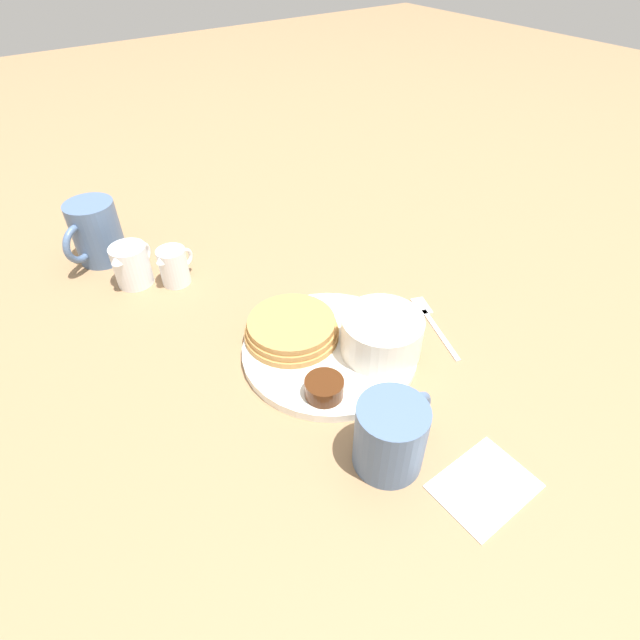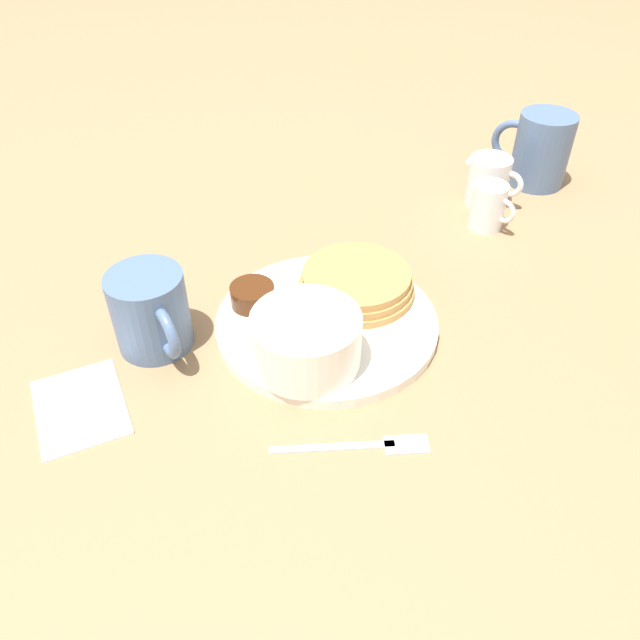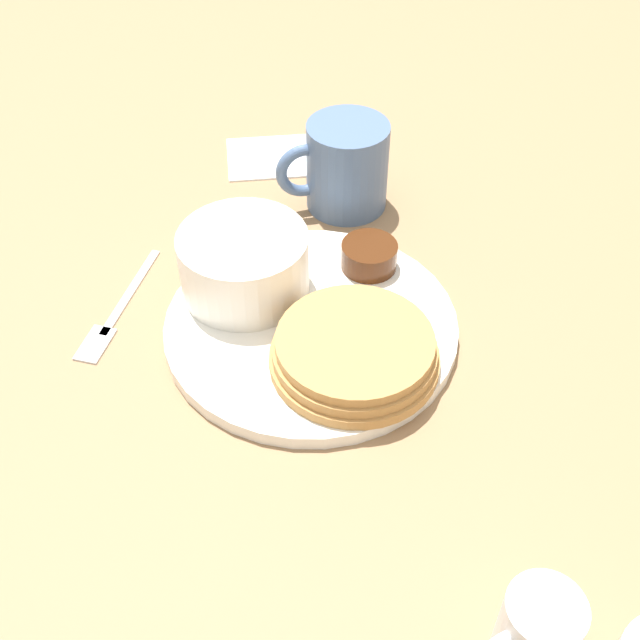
{
  "view_description": "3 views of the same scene",
  "coord_description": "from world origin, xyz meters",
  "px_view_note": "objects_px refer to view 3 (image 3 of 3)",
  "views": [
    {
      "loc": [
        -0.29,
        -0.39,
        0.48
      ],
      "look_at": [
        -0.0,
        0.02,
        0.05
      ],
      "focal_mm": 28.0,
      "sensor_mm": 36.0,
      "label": 1
    },
    {
      "loc": [
        0.46,
        -0.21,
        0.43
      ],
      "look_at": [
        0.01,
        -0.01,
        0.02
      ],
      "focal_mm": 35.0,
      "sensor_mm": 36.0,
      "label": 2
    },
    {
      "loc": [
        0.03,
        0.45,
        0.46
      ],
      "look_at": [
        -0.01,
        0.01,
        0.02
      ],
      "focal_mm": 45.0,
      "sensor_mm": 36.0,
      "label": 3
    }
  ],
  "objects_px": {
    "bowl": "(244,261)",
    "fork": "(113,318)",
    "coffee_mug": "(345,166)",
    "plate": "(311,326)",
    "creamer_pitcher_near": "(536,632)"
  },
  "relations": [
    {
      "from": "coffee_mug",
      "to": "fork",
      "type": "relative_size",
      "value": 0.76
    },
    {
      "from": "creamer_pitcher_near",
      "to": "plate",
      "type": "bearing_deg",
      "value": -69.4
    },
    {
      "from": "plate",
      "to": "fork",
      "type": "relative_size",
      "value": 1.68
    },
    {
      "from": "bowl",
      "to": "fork",
      "type": "height_order",
      "value": "bowl"
    },
    {
      "from": "bowl",
      "to": "fork",
      "type": "relative_size",
      "value": 0.76
    },
    {
      "from": "plate",
      "to": "fork",
      "type": "xyz_separation_m",
      "value": [
        0.16,
        -0.03,
        -0.0
      ]
    },
    {
      "from": "plate",
      "to": "creamer_pitcher_near",
      "type": "distance_m",
      "value": 0.29
    },
    {
      "from": "bowl",
      "to": "fork",
      "type": "xyz_separation_m",
      "value": [
        0.11,
        0.02,
        -0.04
      ]
    },
    {
      "from": "bowl",
      "to": "creamer_pitcher_near",
      "type": "height_order",
      "value": "bowl"
    },
    {
      "from": "coffee_mug",
      "to": "bowl",
      "type": "bearing_deg",
      "value": 52.86
    },
    {
      "from": "coffee_mug",
      "to": "creamer_pitcher_near",
      "type": "relative_size",
      "value": 1.63
    },
    {
      "from": "coffee_mug",
      "to": "plate",
      "type": "bearing_deg",
      "value": 75.19
    },
    {
      "from": "coffee_mug",
      "to": "fork",
      "type": "height_order",
      "value": "coffee_mug"
    },
    {
      "from": "creamer_pitcher_near",
      "to": "fork",
      "type": "distance_m",
      "value": 0.4
    },
    {
      "from": "coffee_mug",
      "to": "fork",
      "type": "bearing_deg",
      "value": 34.72
    }
  ]
}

